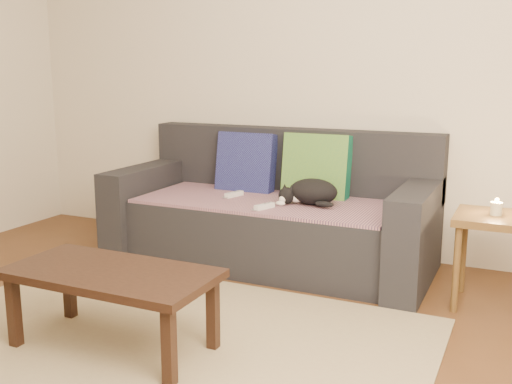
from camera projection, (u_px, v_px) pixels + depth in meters
ground at (132, 361)px, 2.66m from camera, size 4.50×4.50×0.00m
back_wall at (298, 65)px, 4.17m from camera, size 4.50×0.04×2.60m
sofa at (273, 217)px, 3.99m from camera, size 2.10×0.94×0.87m
throw_blanket at (267, 202)px, 3.89m from camera, size 1.66×0.74×0.02m
cushion_navy at (246, 163)px, 4.19m from camera, size 0.42×0.18×0.43m
cushion_green at (316, 168)px, 3.98m from camera, size 0.45×0.18×0.46m
cat at (311, 192)px, 3.75m from camera, size 0.38×0.28×0.16m
wii_remote_a at (234, 194)px, 3.99m from camera, size 0.08×0.15×0.03m
wii_remote_b at (264, 206)px, 3.64m from camera, size 0.09×0.15×0.03m
side_table at (494, 231)px, 3.20m from camera, size 0.41×0.41×0.51m
candle at (496, 208)px, 3.17m from camera, size 0.06×0.06×0.09m
rug at (152, 346)px, 2.79m from camera, size 2.50×1.80×0.01m
coffee_table at (111, 280)px, 2.71m from camera, size 0.96×0.48×0.38m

